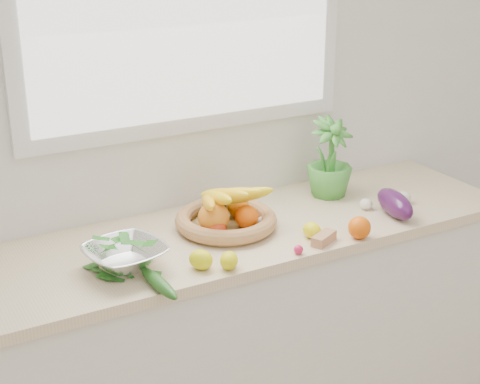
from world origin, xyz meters
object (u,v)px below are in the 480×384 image
potted_herb (330,159)px  apple (217,230)px  fruit_basket (225,215)px  cucumber (159,283)px  colander_with_spinach (125,251)px  eggplant (395,204)px

potted_herb → apple: bearing=-165.1°
apple → fruit_basket: size_ratio=0.15×
cucumber → colander_with_spinach: 0.18m
apple → cucumber: bearing=-143.4°
eggplant → apple: bearing=168.7°
cucumber → fruit_basket: size_ratio=0.50×
eggplant → colander_with_spinach: colander_with_spinach is taller
eggplant → fruit_basket: fruit_basket is taller
potted_herb → eggplant: bearing=-71.8°
potted_herb → fruit_basket: bearing=-169.9°
fruit_basket → potted_herb: bearing=10.1°
apple → cucumber: (-0.32, -0.24, -0.01)m
apple → fruit_basket: 0.09m
apple → cucumber: size_ratio=0.31×
cucumber → potted_herb: size_ratio=0.70×
apple → eggplant: size_ratio=0.30×
fruit_basket → colander_with_spinach: bearing=-162.9°
apple → potted_herb: size_ratio=0.22×
potted_herb → colander_with_spinach: bearing=-166.7°
eggplant → cucumber: bearing=-174.1°
apple → eggplant: (0.68, -0.14, 0.01)m
potted_herb → fruit_basket: potted_herb is taller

